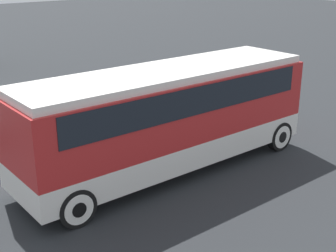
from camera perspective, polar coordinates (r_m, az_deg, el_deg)
The scene contains 3 objects.
ground_plane at distance 14.71m, azimuth 0.00°, elevation -5.29°, with size 120.00×120.00×0.00m, color #26282B.
tour_bus at distance 14.07m, azimuth 0.30°, elevation 1.92°, with size 9.57×2.63×3.20m.
parked_car_mid at distance 21.70m, azimuth -2.83°, elevation 4.91°, with size 4.01×1.84×1.39m.
Camera 1 is at (-8.39, -10.37, 6.22)m, focal length 50.00 mm.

